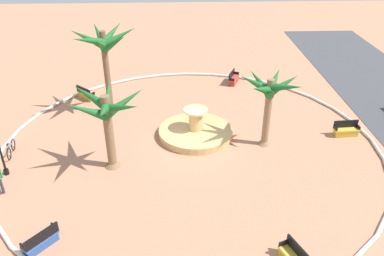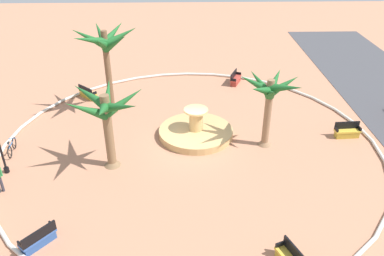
{
  "view_description": "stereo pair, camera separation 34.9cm",
  "coord_description": "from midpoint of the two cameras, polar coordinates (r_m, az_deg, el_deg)",
  "views": [
    {
      "loc": [
        20.21,
        -0.76,
        12.86
      ],
      "look_at": [
        -0.33,
        0.11,
        1.0
      ],
      "focal_mm": 36.46,
      "sensor_mm": 36.0,
      "label": 1
    },
    {
      "loc": [
        20.22,
        -0.41,
        12.86
      ],
      "look_at": [
        -0.33,
        0.11,
        1.0
      ],
      "focal_mm": 36.46,
      "sensor_mm": 36.0,
      "label": 2
    }
  ],
  "objects": [
    {
      "name": "bicycle_red_frame",
      "position": [
        25.3,
        -25.32,
        -2.78
      ],
      "size": [
        1.72,
        0.44,
        0.94
      ],
      "color": "black",
      "rests_on": "ground"
    },
    {
      "name": "palm_tree_by_curb",
      "position": [
        22.8,
        10.85,
        5.01
      ],
      "size": [
        3.59,
        3.7,
        4.58
      ],
      "color": "#8E6B4C",
      "rests_on": "ground"
    },
    {
      "name": "ground_plane",
      "position": [
        23.97,
        -0.66,
        -2.48
      ],
      "size": [
        80.0,
        80.0,
        0.0
      ],
      "primitive_type": "plane",
      "color": "tan"
    },
    {
      "name": "bench_east",
      "position": [
        30.63,
        -15.55,
        4.71
      ],
      "size": [
        1.44,
        1.52,
        1.0
      ],
      "color": "gold",
      "rests_on": "ground"
    },
    {
      "name": "bench_west",
      "position": [
        26.54,
        21.24,
        -0.38
      ],
      "size": [
        0.61,
        1.63,
        1.0
      ],
      "color": "gold",
      "rests_on": "ground"
    },
    {
      "name": "bench_southeast",
      "position": [
        32.42,
        5.78,
        7.11
      ],
      "size": [
        1.67,
        1.08,
        1.0
      ],
      "color": "#B73D33",
      "rests_on": "ground"
    },
    {
      "name": "plaza_curb",
      "position": [
        23.91,
        -0.66,
        -2.27
      ],
      "size": [
        22.81,
        22.81,
        0.2
      ],
      "primitive_type": "torus",
      "color": "silver",
      "rests_on": "ground"
    },
    {
      "name": "palm_tree_near_fountain",
      "position": [
        20.89,
        -12.82,
        2.03
      ],
      "size": [
        4.53,
        4.16,
        4.63
      ],
      "color": "brown",
      "rests_on": "ground"
    },
    {
      "name": "bench_north",
      "position": [
        18.55,
        -21.74,
        -15.16
      ],
      "size": [
        1.54,
        1.42,
        1.0
      ],
      "color": "#335BA8",
      "rests_on": "ground"
    },
    {
      "name": "fountain",
      "position": [
        24.78,
        0.13,
        -0.52
      ],
      "size": [
        4.7,
        4.7,
        1.88
      ],
      "color": "tan",
      "rests_on": "ground"
    },
    {
      "name": "palm_tree_mid_plaza",
      "position": [
        26.54,
        -13.13,
        11.4
      ],
      "size": [
        4.44,
        4.51,
        6.1
      ],
      "color": "brown",
      "rests_on": "ground"
    }
  ]
}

